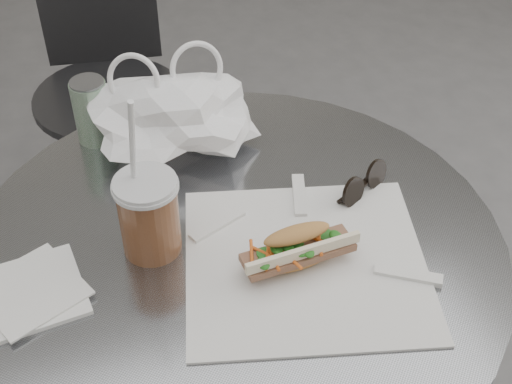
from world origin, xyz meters
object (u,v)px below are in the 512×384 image
object	(u,v)px
iced_coffee	(149,214)
drink_can	(92,111)
sunglasses	(363,184)
chair_far	(115,129)
cafe_table	(238,359)
banh_mi	(297,248)

from	to	relation	value
iced_coffee	drink_can	world-z (taller)	iced_coffee
sunglasses	drink_can	size ratio (longest dim) A/B	0.90
iced_coffee	sunglasses	size ratio (longest dim) A/B	2.58
chair_far	iced_coffee	bearing A→B (deg)	95.45
cafe_table	sunglasses	bearing A→B (deg)	8.01
banh_mi	cafe_table	bearing A→B (deg)	130.41
banh_mi	chair_far	bearing A→B (deg)	93.89
cafe_table	chair_far	xyz separation A→B (m)	(-0.03, 0.91, -0.15)
chair_far	drink_can	bearing A→B (deg)	90.82
chair_far	banh_mi	xyz separation A→B (m)	(0.09, -0.98, 0.45)
chair_far	drink_can	xyz separation A→B (m)	(-0.10, -0.60, 0.47)
cafe_table	iced_coffee	world-z (taller)	iced_coffee
banh_mi	sunglasses	distance (m)	0.18
cafe_table	drink_can	world-z (taller)	drink_can
banh_mi	drink_can	world-z (taller)	drink_can
sunglasses	drink_can	bearing A→B (deg)	115.48
sunglasses	cafe_table	bearing A→B (deg)	162.16
iced_coffee	drink_can	size ratio (longest dim) A/B	2.33
sunglasses	drink_can	distance (m)	0.45
cafe_table	sunglasses	xyz separation A→B (m)	(0.22, 0.03, 0.29)
iced_coffee	sunglasses	distance (m)	0.33
chair_far	iced_coffee	xyz separation A→B (m)	(-0.08, -0.88, 0.48)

